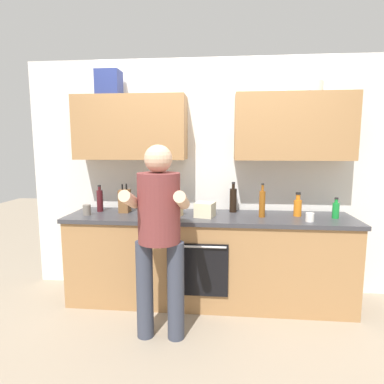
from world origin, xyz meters
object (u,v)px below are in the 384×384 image
Objects in this scene: bottle_wine at (100,200)px; bottle_soda at (336,210)px; knife_block at (125,201)px; grocery_bag_bread at (170,208)px; bottle_soy at (233,200)px; bottle_syrup at (262,203)px; cup_coffee at (310,217)px; bottle_juice at (298,207)px; person_standing at (159,227)px; cup_tea at (145,205)px; grocery_bag_rice at (205,210)px; cup_stoneware at (87,210)px.

bottle_wine reaches higher than bottle_soda.
grocery_bag_bread is at bearing -18.99° from knife_block.
bottle_soda is 2.11m from knife_block.
bottle_syrup reaches higher than bottle_soy.
bottle_wine is at bearing 176.03° from bottle_syrup.
grocery_bag_bread is at bearing 176.61° from cup_coffee.
bottle_juice is at bearing -0.90° from bottle_wine.
grocery_bag_bread is (0.50, -0.17, -0.03)m from knife_block.
person_standing is at bearing -148.70° from bottle_juice.
cup_tea is (-0.94, -0.01, -0.08)m from bottle_soy.
bottle_soy reaches higher than bottle_wine.
bottle_wine is at bearing 172.87° from cup_coffee.
bottle_soy reaches higher than knife_block.
grocery_bag_rice is (-0.97, 0.10, 0.03)m from cup_coffee.
knife_block is 0.86m from grocery_bag_rice.
bottle_syrup is 1.18× the size of bottle_wine.
bottle_soda is at bearing -11.24° from bottle_juice.
bottle_juice is 1.34× the size of grocery_bag_rice.
grocery_bag_rice is (-0.28, -0.26, -0.06)m from bottle_soy.
person_standing is at bearing -44.81° from bottle_wine.
bottle_soda is 1.60m from grocery_bag_bread.
bottle_soy is 1.80× the size of grocery_bag_rice.
grocery_bag_bread is at bearing -176.99° from bottle_soda.
grocery_bag_bread is at bearing -173.10° from bottle_juice.
grocery_bag_rice is at bearing 1.56° from cup_stoneware.
bottle_juice is at bearing 6.90° from grocery_bag_bread.
cup_stoneware is at bearing -108.48° from bottle_wine.
person_standing is 7.55× the size of grocery_bag_bread.
bottle_wine reaches higher than bottle_juice.
bottle_syrup is at bearing -38.30° from bottle_soy.
grocery_bag_bread is (-0.63, -0.28, -0.05)m from bottle_soy.
cup_tea is at bearing -179.63° from bottle_soy.
knife_block is (-1.13, -0.11, -0.01)m from bottle_soy.
knife_block reaches higher than cup_tea.
person_standing is 1.11m from bottle_syrup.
grocery_bag_bread reaches higher than cup_stoneware.
person_standing is at bearing -117.75° from grocery_bag_rice.
cup_coffee is at bearing -6.09° from grocery_bag_rice.
person_standing is 0.60m from grocery_bag_bread.
bottle_soda reaches higher than cup_coffee.
cup_coffee is (-0.28, -0.16, -0.04)m from bottle_soda.
knife_block is at bearing -150.56° from cup_tea.
grocery_bag_bread is at bearing -175.78° from grocery_bag_rice.
grocery_bag_rice is (1.19, 0.03, 0.02)m from cup_stoneware.
bottle_syrup is at bearing -3.97° from bottle_wine.
bottle_wine is at bearing 179.10° from bottle_juice.
bottle_juice is 0.35m from bottle_soda.
cup_tea is at bearing 138.89° from grocery_bag_bread.
bottle_soy is at bearing 55.46° from person_standing.
bottle_soy is 0.96× the size of bottle_syrup.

